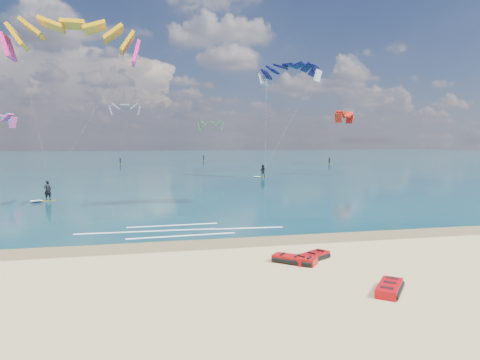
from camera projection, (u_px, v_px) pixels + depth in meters
name	position (u px, v px, depth m)	size (l,w,h in m)	color
ground	(164.00, 180.00, 58.06)	(320.00, 320.00, 0.00)	tan
wet_sand_strip	(194.00, 245.00, 22.08)	(320.00, 2.40, 0.01)	brown
sea	(155.00, 159.00, 120.29)	(320.00, 200.00, 0.04)	#0B2F3E
packed_kite_left	(310.00, 261.00, 19.14)	(2.35, 1.00, 0.36)	#A2080B
packed_kite_mid	(295.00, 263.00, 18.76)	(2.10, 1.02, 0.37)	#B90D0C
packed_kite_right	(389.00, 292.00, 15.16)	(1.97, 1.03, 0.37)	#BE080F
kitesurfer_main	(60.00, 110.00, 33.44)	(11.65, 9.45, 15.29)	yellow
kitesurfer_far	(277.00, 113.00, 59.90)	(9.94, 7.08, 17.31)	#8BB61B
shoreline_foam	(181.00, 230.00, 25.40)	(12.28, 3.61, 0.01)	white
distant_kites	(142.00, 139.00, 93.54)	(81.18, 27.01, 12.82)	gray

